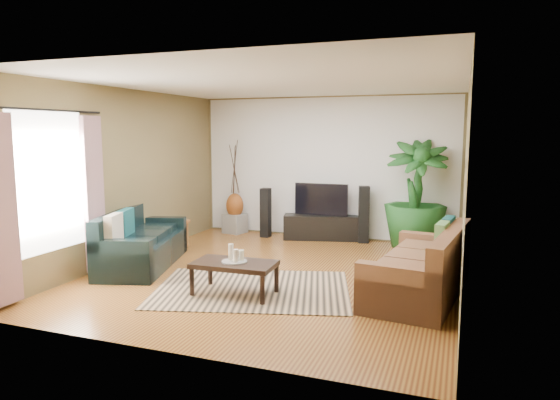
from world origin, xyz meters
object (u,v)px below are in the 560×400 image
at_px(sofa_right, 418,262).
at_px(vase, 235,205).
at_px(pedestal, 235,223).
at_px(potted_plant, 415,195).
at_px(side_table, 171,235).
at_px(tv_stand, 321,227).
at_px(speaker_right, 364,214).
at_px(television, 321,199).
at_px(speaker_left, 266,213).
at_px(sofa_left, 143,238).
at_px(coffee_table, 235,278).

relative_size(sofa_right, vase, 4.26).
distance_m(sofa_right, vase, 4.71).
height_order(pedestal, vase, vase).
relative_size(potted_plant, side_table, 3.69).
distance_m(tv_stand, speaker_right, 0.86).
relative_size(television, vase, 2.08).
bearing_deg(tv_stand, sofa_right, -67.98).
bearing_deg(side_table, sofa_right, -14.02).
xyz_separation_m(speaker_left, potted_plant, (2.80, 0.01, 0.47)).
bearing_deg(potted_plant, sofa_left, -145.21).
height_order(sofa_left, pedestal, sofa_left).
distance_m(pedestal, side_table, 1.75).
xyz_separation_m(pedestal, side_table, (-0.43, -1.69, 0.07)).
height_order(sofa_left, side_table, sofa_left).
height_order(television, potted_plant, potted_plant).
bearing_deg(side_table, sofa_left, -79.37).
distance_m(speaker_left, vase, 0.76).
distance_m(sofa_left, speaker_left, 2.78).
xyz_separation_m(sofa_right, vase, (-3.82, 2.75, 0.13)).
relative_size(vase, side_table, 0.95).
xyz_separation_m(television, potted_plant, (1.73, -0.15, 0.18)).
xyz_separation_m(sofa_left, speaker_right, (2.85, 2.77, 0.10)).
bearing_deg(speaker_left, tv_stand, 9.33).
relative_size(television, speaker_left, 1.07).
height_order(sofa_left, speaker_left, speaker_left).
xyz_separation_m(sofa_left, pedestal, (0.23, 2.77, -0.23)).
bearing_deg(sofa_right, speaker_left, -122.27).
relative_size(speaker_right, pedestal, 2.73).
bearing_deg(potted_plant, vase, 177.51).
bearing_deg(sofa_left, pedestal, -21.23).
height_order(potted_plant, vase, potted_plant).
bearing_deg(sofa_right, sofa_left, -81.96).
height_order(sofa_right, speaker_left, speaker_left).
bearing_deg(tv_stand, side_table, -157.13).
bearing_deg(speaker_right, speaker_left, 169.41).
distance_m(sofa_right, pedestal, 4.71).
relative_size(speaker_right, potted_plant, 0.55).
bearing_deg(vase, coffee_table, -64.82).
relative_size(pedestal, vase, 0.78).
distance_m(television, speaker_left, 1.12).
relative_size(tv_stand, pedestal, 3.64).
relative_size(pedestal, side_table, 0.74).
bearing_deg(sofa_left, potted_plant, -71.66).
height_order(speaker_right, potted_plant, potted_plant).
xyz_separation_m(coffee_table, speaker_left, (-0.92, 3.37, 0.27)).
relative_size(coffee_table, vase, 2.09).
bearing_deg(vase, potted_plant, -2.49).
relative_size(coffee_table, speaker_right, 0.98).
height_order(sofa_left, coffee_table, sofa_left).
relative_size(coffee_table, side_table, 1.99).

